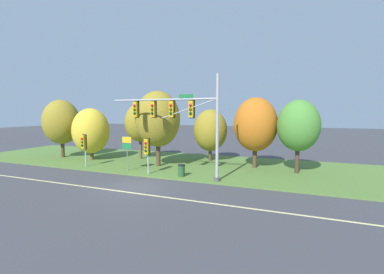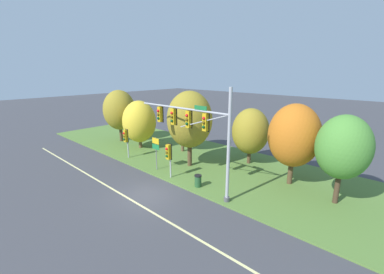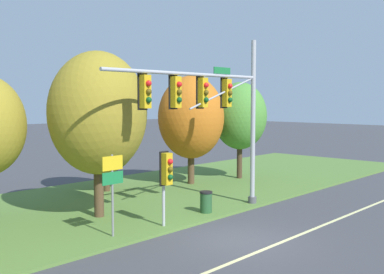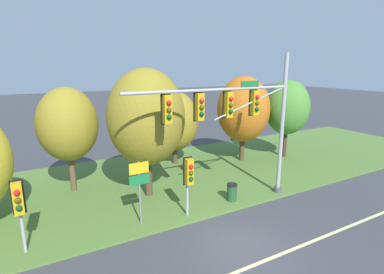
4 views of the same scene
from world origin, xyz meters
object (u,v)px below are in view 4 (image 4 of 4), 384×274
(pedestrian_signal_near_kerb, at_px, (19,203))
(tree_behind_signpost, at_px, (68,125))
(tree_tall_centre, at_px, (174,121))
(pedestrian_signal_further_along, at_px, (189,175))
(tree_furthest_back, at_px, (287,108))
(trash_bin, at_px, (232,192))
(traffic_signal_mast, at_px, (239,113))
(route_sign_post, at_px, (139,182))
(tree_mid_verge, at_px, (146,118))
(tree_right_far, at_px, (243,109))

(pedestrian_signal_near_kerb, relative_size, tree_behind_signpost, 0.50)
(tree_tall_centre, bearing_deg, tree_behind_signpost, -166.94)
(pedestrian_signal_further_along, xyz_separation_m, tree_tall_centre, (2.94, 7.58, 1.03))
(pedestrian_signal_near_kerb, distance_m, tree_furthest_back, 18.66)
(tree_tall_centre, relative_size, trash_bin, 5.67)
(traffic_signal_mast, height_order, pedestrian_signal_further_along, traffic_signal_mast)
(traffic_signal_mast, xyz_separation_m, route_sign_post, (-5.06, 0.43, -2.72))
(traffic_signal_mast, distance_m, pedestrian_signal_near_kerb, 10.03)
(tree_mid_verge, xyz_separation_m, tree_tall_centre, (3.70, 4.31, -1.21))
(route_sign_post, bearing_deg, pedestrian_signal_further_along, -12.24)
(route_sign_post, height_order, tree_tall_centre, tree_tall_centre)
(pedestrian_signal_further_along, relative_size, tree_furthest_back, 0.49)
(route_sign_post, relative_size, tree_furthest_back, 0.49)
(pedestrian_signal_near_kerb, height_order, tree_behind_signpost, tree_behind_signpost)
(route_sign_post, bearing_deg, traffic_signal_mast, -4.88)
(pedestrian_signal_near_kerb, bearing_deg, tree_right_far, 20.20)
(pedestrian_signal_near_kerb, height_order, pedestrian_signal_further_along, pedestrian_signal_near_kerb)
(route_sign_post, bearing_deg, tree_mid_verge, 62.44)
(pedestrian_signal_near_kerb, relative_size, pedestrian_signal_further_along, 1.02)
(tree_tall_centre, bearing_deg, trash_bin, -90.97)
(tree_mid_verge, xyz_separation_m, trash_bin, (3.58, -2.85, -3.87))
(tree_mid_verge, height_order, tree_furthest_back, tree_mid_verge)
(traffic_signal_mast, xyz_separation_m, tree_right_far, (4.85, 5.72, -0.86))
(tree_behind_signpost, bearing_deg, tree_mid_verge, -36.31)
(traffic_signal_mast, height_order, pedestrian_signal_near_kerb, traffic_signal_mast)
(tree_tall_centre, relative_size, tree_furthest_back, 0.88)
(tree_right_far, bearing_deg, tree_tall_centre, 159.17)
(tree_right_far, bearing_deg, tree_furthest_back, -14.27)
(pedestrian_signal_further_along, bearing_deg, tree_mid_verge, 103.24)
(pedestrian_signal_near_kerb, relative_size, tree_furthest_back, 0.50)
(traffic_signal_mast, bearing_deg, trash_bin, 93.18)
(tree_behind_signpost, xyz_separation_m, trash_bin, (7.16, -5.47, -3.39))
(tree_behind_signpost, relative_size, trash_bin, 6.36)
(pedestrian_signal_near_kerb, height_order, tree_mid_verge, tree_mid_verge)
(route_sign_post, bearing_deg, tree_behind_signpost, 111.42)
(route_sign_post, bearing_deg, tree_furthest_back, 18.16)
(tree_right_far, bearing_deg, traffic_signal_mast, -130.26)
(pedestrian_signal_further_along, xyz_separation_m, trash_bin, (2.82, 0.42, -1.63))
(tree_furthest_back, bearing_deg, traffic_signal_mast, -149.96)
(pedestrian_signal_further_along, distance_m, tree_right_far, 9.77)
(route_sign_post, height_order, trash_bin, route_sign_post)
(route_sign_post, xyz_separation_m, tree_behind_signpost, (-2.12, 5.41, 1.85))
(tree_tall_centre, height_order, tree_furthest_back, tree_furthest_back)
(tree_tall_centre, height_order, tree_right_far, tree_right_far)
(tree_mid_verge, height_order, trash_bin, tree_mid_verge)
(tree_mid_verge, distance_m, trash_bin, 5.99)
(traffic_signal_mast, relative_size, pedestrian_signal_further_along, 3.06)
(route_sign_post, height_order, tree_mid_verge, tree_mid_verge)
(route_sign_post, height_order, tree_furthest_back, tree_furthest_back)
(pedestrian_signal_further_along, distance_m, tree_mid_verge, 4.03)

